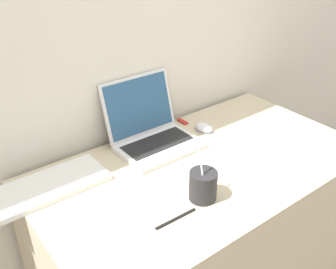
{
  "coord_description": "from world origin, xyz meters",
  "views": [
    {
      "loc": [
        -0.85,
        -0.54,
        1.57
      ],
      "look_at": [
        -0.06,
        0.48,
        0.84
      ],
      "focal_mm": 42.0,
      "sensor_mm": 36.0,
      "label": 1
    }
  ],
  "objects_px": {
    "computer_mouse": "(204,128)",
    "usb_stick": "(183,122)",
    "drink_cup": "(203,185)",
    "pen": "(176,219)",
    "laptop": "(151,130)",
    "external_keyboard": "(46,187)"
  },
  "relations": [
    {
      "from": "drink_cup",
      "to": "pen",
      "type": "height_order",
      "value": "drink_cup"
    },
    {
      "from": "computer_mouse",
      "to": "usb_stick",
      "type": "distance_m",
      "value": 0.12
    },
    {
      "from": "laptop",
      "to": "external_keyboard",
      "type": "distance_m",
      "value": 0.47
    },
    {
      "from": "computer_mouse",
      "to": "usb_stick",
      "type": "height_order",
      "value": "computer_mouse"
    },
    {
      "from": "laptop",
      "to": "computer_mouse",
      "type": "height_order",
      "value": "laptop"
    },
    {
      "from": "drink_cup",
      "to": "computer_mouse",
      "type": "xyz_separation_m",
      "value": [
        0.31,
        0.34,
        -0.04
      ]
    },
    {
      "from": "laptop",
      "to": "pen",
      "type": "xyz_separation_m",
      "value": [
        -0.21,
        -0.42,
        -0.06
      ]
    },
    {
      "from": "computer_mouse",
      "to": "pen",
      "type": "bearing_deg",
      "value": -140.54
    },
    {
      "from": "drink_cup",
      "to": "pen",
      "type": "xyz_separation_m",
      "value": [
        -0.14,
        -0.03,
        -0.05
      ]
    },
    {
      "from": "laptop",
      "to": "computer_mouse",
      "type": "relative_size",
      "value": 3.4
    },
    {
      "from": "pen",
      "to": "usb_stick",
      "type": "bearing_deg",
      "value": 48.77
    },
    {
      "from": "computer_mouse",
      "to": "pen",
      "type": "relative_size",
      "value": 0.62
    },
    {
      "from": "laptop",
      "to": "external_keyboard",
      "type": "bearing_deg",
      "value": -176.09
    },
    {
      "from": "laptop",
      "to": "drink_cup",
      "type": "relative_size",
      "value": 1.4
    },
    {
      "from": "external_keyboard",
      "to": "usb_stick",
      "type": "height_order",
      "value": "external_keyboard"
    },
    {
      "from": "laptop",
      "to": "usb_stick",
      "type": "relative_size",
      "value": 5.29
    },
    {
      "from": "computer_mouse",
      "to": "usb_stick",
      "type": "relative_size",
      "value": 1.55
    },
    {
      "from": "external_keyboard",
      "to": "usb_stick",
      "type": "xyz_separation_m",
      "value": [
        0.68,
        0.1,
        -0.01
      ]
    },
    {
      "from": "external_keyboard",
      "to": "usb_stick",
      "type": "relative_size",
      "value": 6.93
    },
    {
      "from": "laptop",
      "to": "computer_mouse",
      "type": "bearing_deg",
      "value": -11.98
    },
    {
      "from": "laptop",
      "to": "usb_stick",
      "type": "height_order",
      "value": "laptop"
    },
    {
      "from": "laptop",
      "to": "usb_stick",
      "type": "xyz_separation_m",
      "value": [
        0.22,
        0.06,
        -0.06
      ]
    }
  ]
}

